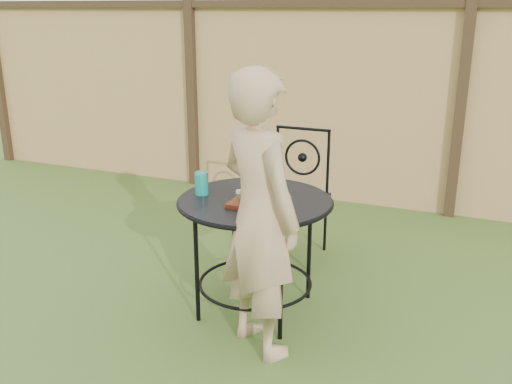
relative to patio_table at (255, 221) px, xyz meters
The scene contains 9 objects.
ground 0.67m from the patio_table, 167.95° to the left, with size 60.00×60.00×0.00m, color #2C4917.
fence 2.31m from the patio_table, 98.14° to the left, with size 8.00×0.12×1.90m.
patio_table is the anchor object (origin of this frame).
patio_chair 0.90m from the patio_table, 93.30° to the left, with size 0.46×0.46×0.95m.
diner 0.44m from the patio_table, 64.16° to the right, with size 0.56×0.37×1.53m, color tan.
salad_plate 0.18m from the patio_table, 64.03° to the right, with size 0.27×0.27×0.02m, color #421309.
salad 0.22m from the patio_table, 64.03° to the right, with size 0.21×0.21×0.08m, color #235614.
fork 0.35m from the patio_table, 58.76° to the right, with size 0.01×0.01×0.18m, color silver.
drinking_glass 0.39m from the patio_table, behind, with size 0.08×0.08×0.14m, color #0C9489.
Camera 1 is at (1.55, -3.00, 1.80)m, focal length 40.00 mm.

